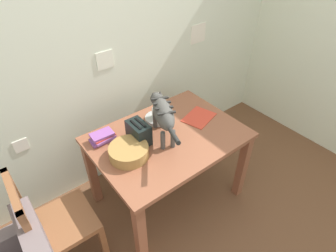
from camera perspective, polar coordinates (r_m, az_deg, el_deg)
name	(u,v)px	position (r m, az deg, el deg)	size (l,w,h in m)	color
wall_rear	(120,49)	(2.48, -9.80, 15.39)	(4.25, 0.11, 2.50)	silver
dining_table	(168,144)	(2.29, 0.00, -3.80)	(1.20, 0.87, 0.75)	brown
cat	(163,113)	(2.10, -1.07, 2.73)	(0.32, 0.64, 0.31)	#4B4945
saucer_bowl	(157,118)	(2.39, -2.22, 1.58)	(0.21, 0.21, 0.03)	#AFB1AE
coffee_mug	(157,113)	(2.35, -2.18, 2.76)	(0.13, 0.09, 0.09)	white
magazine	(199,117)	(2.43, 6.37, 1.80)	(0.28, 0.21, 0.01)	red
book_stack	(102,137)	(2.22, -13.37, -2.23)	(0.20, 0.13, 0.07)	#8E53A6
wicker_basket	(129,152)	(2.04, -8.07, -5.23)	(0.29, 0.29, 0.09)	#A67C40
toaster	(139,133)	(2.14, -6.05, -1.35)	(0.12, 0.20, 0.18)	black
wooden_chair_near	(57,224)	(2.20, -21.85, -18.15)	(0.43, 0.43, 0.93)	brown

